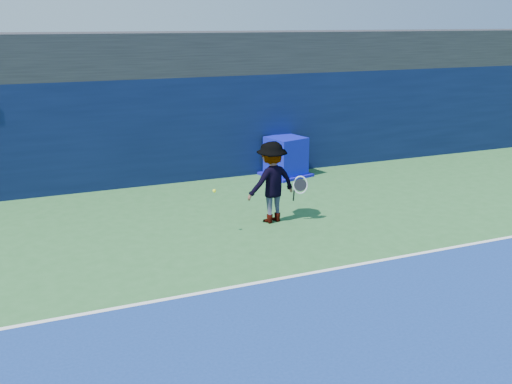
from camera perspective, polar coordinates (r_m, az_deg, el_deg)
ground at (r=8.32m, az=12.42°, el=-16.58°), size 80.00×80.00×0.00m
baseline at (r=10.58m, az=3.18°, el=-8.51°), size 24.00×0.10×0.01m
stadium_band at (r=17.64m, az=-8.85°, el=13.58°), size 36.00×3.00×1.20m
back_wall_assembly at (r=16.92m, az=-7.73°, el=6.33°), size 36.00×1.03×3.00m
equipment_cart at (r=17.25m, az=2.99°, el=3.39°), size 1.51×1.51×1.18m
tennis_player at (r=13.14m, az=1.58°, el=0.99°), size 1.43×0.92×1.90m
tennis_ball at (r=12.24m, az=-4.19°, el=0.11°), size 0.07×0.07×0.07m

